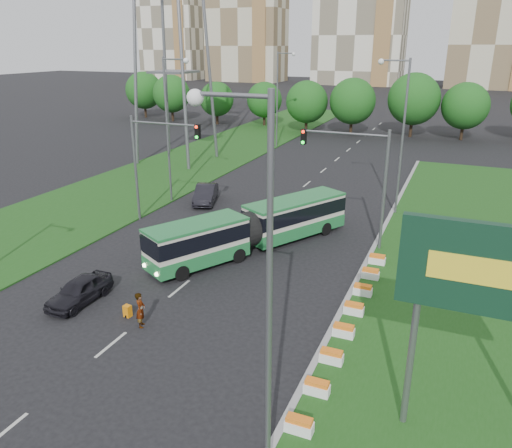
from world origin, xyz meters
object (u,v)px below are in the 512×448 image
at_px(car_left_far, 206,194).
at_px(shopping_trolley, 128,311).
at_px(articulated_bus, 250,227).
at_px(pedestrian, 141,310).
at_px(traffic_mast_left, 152,153).
at_px(billboard, 499,282).
at_px(car_left_near, 79,290).
at_px(traffic_mast_median, 360,170).

xyz_separation_m(car_left_far, shopping_trolley, (5.46, -18.48, -0.47)).
distance_m(articulated_bus, pedestrian, 11.13).
bearing_deg(pedestrian, traffic_mast_left, 5.62).
xyz_separation_m(billboard, car_left_near, (-19.29, 2.63, -5.48)).
bearing_deg(articulated_bus, car_left_near, -88.33).
relative_size(traffic_mast_median, shopping_trolley, 12.95).
bearing_deg(pedestrian, shopping_trolley, 42.58).
height_order(traffic_mast_left, shopping_trolley, traffic_mast_left).
bearing_deg(car_left_far, car_left_near, -102.56).
bearing_deg(pedestrian, billboard, -122.21).
distance_m(articulated_bus, car_left_far, 10.97).
height_order(traffic_mast_left, articulated_bus, traffic_mast_left).
distance_m(pedestrian, shopping_trolley, 1.41).
relative_size(car_left_far, shopping_trolley, 7.60).
relative_size(traffic_mast_left, car_left_far, 1.70).
height_order(traffic_mast_left, pedestrian, traffic_mast_left).
relative_size(billboard, traffic_mast_left, 1.00).
height_order(pedestrian, shopping_trolley, pedestrian).
height_order(articulated_bus, pedestrian, articulated_bus).
xyz_separation_m(traffic_mast_median, car_left_far, (-14.05, 4.85, -4.58)).
xyz_separation_m(billboard, car_left_far, (-21.52, 20.85, -5.39)).
bearing_deg(car_left_near, traffic_mast_median, 49.28).
bearing_deg(pedestrian, articulated_bus, -29.84).
xyz_separation_m(articulated_bus, car_left_near, (-5.36, -10.33, -0.83)).
relative_size(traffic_mast_left, pedestrian, 4.44).
height_order(traffic_mast_median, shopping_trolley, traffic_mast_median).
bearing_deg(billboard, pedestrian, 172.76).
xyz_separation_m(traffic_mast_left, car_left_near, (3.34, -12.37, -4.66)).
bearing_deg(traffic_mast_left, car_left_near, -74.90).
relative_size(traffic_mast_left, car_left_near, 1.98).
xyz_separation_m(traffic_mast_median, car_left_near, (-11.82, -13.37, -4.66)).
distance_m(car_left_far, pedestrian, 20.09).
relative_size(articulated_bus, shopping_trolley, 24.38).
distance_m(billboard, traffic_mast_left, 27.16).
height_order(articulated_bus, car_left_near, articulated_bus).
bearing_deg(car_left_far, articulated_bus, -65.67).
bearing_deg(traffic_mast_median, car_left_far, 160.95).
bearing_deg(car_left_near, pedestrian, -8.81).
xyz_separation_m(billboard, pedestrian, (-14.88, 1.89, -5.26)).
bearing_deg(billboard, car_left_far, 135.90).
height_order(billboard, car_left_near, billboard).
bearing_deg(car_left_far, pedestrian, -90.23).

